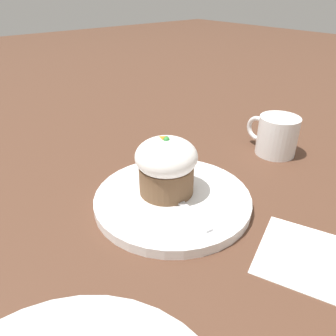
# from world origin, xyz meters

# --- Properties ---
(ground_plane) EXTENTS (4.00, 4.00, 0.00)m
(ground_plane) POSITION_xyz_m (0.00, 0.00, 0.00)
(ground_plane) COLOR #513323
(dessert_plate) EXTENTS (0.24, 0.24, 0.02)m
(dessert_plate) POSITION_xyz_m (0.00, 0.00, 0.01)
(dessert_plate) COLOR white
(dessert_plate) RESTS_ON ground_plane
(carrot_cake) EXTENTS (0.09, 0.09, 0.09)m
(carrot_cake) POSITION_xyz_m (0.01, -0.00, 0.06)
(carrot_cake) COLOR brown
(carrot_cake) RESTS_ON dessert_plate
(spoon) EXTENTS (0.12, 0.04, 0.01)m
(spoon) POSITION_xyz_m (-0.02, 0.00, 0.02)
(spoon) COLOR silver
(spoon) RESTS_ON dessert_plate
(coffee_cup) EXTENTS (0.11, 0.08, 0.08)m
(coffee_cup) POSITION_xyz_m (0.01, -0.26, 0.04)
(coffee_cup) COLOR white
(coffee_cup) RESTS_ON ground_plane
(paper_napkin) EXTENTS (0.17, 0.16, 0.00)m
(paper_napkin) POSITION_xyz_m (-0.20, -0.06, 0.00)
(paper_napkin) COLOR white
(paper_napkin) RESTS_ON ground_plane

